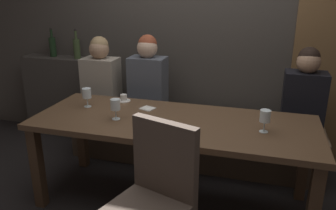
{
  "coord_description": "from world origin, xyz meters",
  "views": [
    {
      "loc": [
        0.65,
        -2.38,
        1.71
      ],
      "look_at": [
        -0.06,
        0.05,
        0.84
      ],
      "focal_mm": 36.42,
      "sensor_mm": 36.0,
      "label": 1
    }
  ],
  "objects_px": {
    "banquette_bench": "(191,142)",
    "wine_glass_far_right": "(87,94)",
    "dining_table": "(173,130)",
    "diner_bearded": "(148,79)",
    "diner_far_end": "(304,94)",
    "chair_near_side": "(154,193)",
    "wine_bottle_dark_red": "(53,46)",
    "wine_glass_near_right": "(115,106)",
    "espresso_cup": "(124,98)",
    "diner_redhead": "(101,78)",
    "wine_bottle_pale_label": "(77,48)",
    "wine_glass_end_left": "(265,117)"
  },
  "relations": [
    {
      "from": "diner_redhead",
      "to": "chair_near_side",
      "type": "bearing_deg",
      "value": -53.66
    },
    {
      "from": "espresso_cup",
      "to": "wine_bottle_pale_label",
      "type": "bearing_deg",
      "value": 140.84
    },
    {
      "from": "wine_bottle_pale_label",
      "to": "espresso_cup",
      "type": "bearing_deg",
      "value": -39.16
    },
    {
      "from": "dining_table",
      "to": "banquette_bench",
      "type": "height_order",
      "value": "dining_table"
    },
    {
      "from": "banquette_bench",
      "to": "diner_redhead",
      "type": "relative_size",
      "value": 3.1
    },
    {
      "from": "banquette_bench",
      "to": "espresso_cup",
      "type": "distance_m",
      "value": 0.86
    },
    {
      "from": "wine_bottle_pale_label",
      "to": "wine_glass_far_right",
      "type": "xyz_separation_m",
      "value": [
        0.62,
        -0.92,
        -0.21
      ]
    },
    {
      "from": "dining_table",
      "to": "wine_glass_end_left",
      "type": "height_order",
      "value": "wine_glass_end_left"
    },
    {
      "from": "banquette_bench",
      "to": "dining_table",
      "type": "bearing_deg",
      "value": -90.0
    },
    {
      "from": "dining_table",
      "to": "diner_bearded",
      "type": "height_order",
      "value": "diner_bearded"
    },
    {
      "from": "diner_bearded",
      "to": "wine_glass_end_left",
      "type": "bearing_deg",
      "value": -34.1
    },
    {
      "from": "dining_table",
      "to": "wine_bottle_pale_label",
      "type": "xyz_separation_m",
      "value": [
        -1.41,
        1.02,
        0.42
      ]
    },
    {
      "from": "wine_bottle_dark_red",
      "to": "diner_bearded",
      "type": "bearing_deg",
      "value": -14.17
    },
    {
      "from": "wine_bottle_pale_label",
      "to": "wine_glass_near_right",
      "type": "xyz_separation_m",
      "value": [
        0.97,
        -1.13,
        -0.22
      ]
    },
    {
      "from": "diner_bearded",
      "to": "wine_bottle_dark_red",
      "type": "relative_size",
      "value": 2.57
    },
    {
      "from": "banquette_bench",
      "to": "wine_glass_far_right",
      "type": "distance_m",
      "value": 1.18
    },
    {
      "from": "wine_glass_far_right",
      "to": "wine_glass_near_right",
      "type": "xyz_separation_m",
      "value": [
        0.36,
        -0.2,
        -0.0
      ]
    },
    {
      "from": "dining_table",
      "to": "diner_bearded",
      "type": "distance_m",
      "value": 0.89
    },
    {
      "from": "diner_bearded",
      "to": "wine_glass_far_right",
      "type": "distance_m",
      "value": 0.71
    },
    {
      "from": "wine_glass_near_right",
      "to": "espresso_cup",
      "type": "bearing_deg",
      "value": 105.39
    },
    {
      "from": "diner_far_end",
      "to": "wine_glass_far_right",
      "type": "distance_m",
      "value": 1.91
    },
    {
      "from": "wine_bottle_dark_red",
      "to": "wine_glass_near_right",
      "type": "relative_size",
      "value": 1.99
    },
    {
      "from": "diner_bearded",
      "to": "espresso_cup",
      "type": "relative_size",
      "value": 6.99
    },
    {
      "from": "banquette_bench",
      "to": "diner_far_end",
      "type": "distance_m",
      "value": 1.17
    },
    {
      "from": "dining_table",
      "to": "wine_glass_end_left",
      "type": "xyz_separation_m",
      "value": [
        0.68,
        -0.04,
        0.2
      ]
    },
    {
      "from": "dining_table",
      "to": "banquette_bench",
      "type": "relative_size",
      "value": 0.88
    },
    {
      "from": "banquette_bench",
      "to": "espresso_cup",
      "type": "bearing_deg",
      "value": -145.44
    },
    {
      "from": "dining_table",
      "to": "wine_bottle_dark_red",
      "type": "bearing_deg",
      "value": 148.86
    },
    {
      "from": "chair_near_side",
      "to": "diner_bearded",
      "type": "xyz_separation_m",
      "value": [
        -0.55,
        1.45,
        0.29
      ]
    },
    {
      "from": "chair_near_side",
      "to": "wine_bottle_pale_label",
      "type": "height_order",
      "value": "wine_bottle_pale_label"
    },
    {
      "from": "chair_near_side",
      "to": "espresso_cup",
      "type": "height_order",
      "value": "chair_near_side"
    },
    {
      "from": "wine_bottle_dark_red",
      "to": "espresso_cup",
      "type": "height_order",
      "value": "wine_bottle_dark_red"
    },
    {
      "from": "banquette_bench",
      "to": "wine_glass_far_right",
      "type": "height_order",
      "value": "wine_glass_far_right"
    },
    {
      "from": "chair_near_side",
      "to": "espresso_cup",
      "type": "xyz_separation_m",
      "value": [
        -0.64,
        1.04,
        0.21
      ]
    },
    {
      "from": "dining_table",
      "to": "diner_bearded",
      "type": "relative_size",
      "value": 2.62
    },
    {
      "from": "wine_bottle_dark_red",
      "to": "chair_near_side",
      "type": "bearing_deg",
      "value": -44.21
    },
    {
      "from": "diner_far_end",
      "to": "diner_redhead",
      "type": "bearing_deg",
      "value": -179.16
    },
    {
      "from": "wine_glass_end_left",
      "to": "wine_glass_near_right",
      "type": "bearing_deg",
      "value": -176.7
    },
    {
      "from": "espresso_cup",
      "to": "diner_bearded",
      "type": "bearing_deg",
      "value": 77.7
    },
    {
      "from": "dining_table",
      "to": "diner_far_end",
      "type": "bearing_deg",
      "value": 35.8
    },
    {
      "from": "chair_near_side",
      "to": "wine_bottle_dark_red",
      "type": "distance_m",
      "value": 2.6
    },
    {
      "from": "wine_bottle_pale_label",
      "to": "wine_glass_end_left",
      "type": "bearing_deg",
      "value": -26.95
    },
    {
      "from": "wine_glass_far_right",
      "to": "wine_glass_end_left",
      "type": "height_order",
      "value": "same"
    },
    {
      "from": "wine_bottle_pale_label",
      "to": "espresso_cup",
      "type": "distance_m",
      "value": 1.15
    },
    {
      "from": "banquette_bench",
      "to": "espresso_cup",
      "type": "relative_size",
      "value": 20.83
    },
    {
      "from": "wine_bottle_pale_label",
      "to": "banquette_bench",
      "type": "bearing_deg",
      "value": -12.73
    },
    {
      "from": "wine_bottle_dark_red",
      "to": "wine_glass_near_right",
      "type": "xyz_separation_m",
      "value": [
        1.31,
        -1.16,
        -0.22
      ]
    },
    {
      "from": "wine_bottle_dark_red",
      "to": "wine_glass_end_left",
      "type": "xyz_separation_m",
      "value": [
        2.42,
        -1.1,
        -0.22
      ]
    },
    {
      "from": "diner_far_end",
      "to": "wine_glass_end_left",
      "type": "relative_size",
      "value": 4.81
    },
    {
      "from": "chair_near_side",
      "to": "wine_glass_near_right",
      "type": "xyz_separation_m",
      "value": [
        -0.52,
        0.62,
        0.29
      ]
    }
  ]
}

